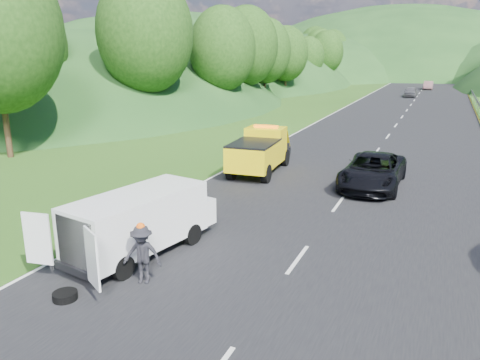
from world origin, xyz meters
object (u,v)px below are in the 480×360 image
at_px(white_van, 141,220).
at_px(spare_tire, 66,300).
at_px(child, 161,222).
at_px(woman, 161,214).
at_px(suitcase, 137,199).
at_px(tow_truck, 260,151).
at_px(worker, 144,283).
at_px(passing_suv, 372,187).

distance_m(white_van, spare_tire, 3.47).
height_order(child, spare_tire, child).
height_order(woman, spare_tire, woman).
xyz_separation_m(white_van, suitcase, (-2.98, 3.88, -0.85)).
distance_m(tow_truck, worker, 13.11).
bearing_deg(white_van, woman, 125.04).
height_order(worker, passing_suv, worker).
height_order(spare_tire, passing_suv, passing_suv).
xyz_separation_m(white_van, spare_tire, (-0.17, -3.26, -1.15)).
relative_size(woman, worker, 0.87).
xyz_separation_m(worker, spare_tire, (-1.33, -1.61, 0.00)).
height_order(woman, passing_suv, passing_suv).
bearing_deg(suitcase, child, -31.77).
bearing_deg(spare_tire, child, 98.35).
bearing_deg(passing_suv, tow_truck, 175.53).
bearing_deg(spare_tire, tow_truck, 90.68).
xyz_separation_m(white_van, woman, (-1.57, 3.48, -1.15)).
relative_size(white_van, worker, 3.62).
bearing_deg(worker, woman, 102.86).
xyz_separation_m(woman, passing_suv, (7.19, 7.27, 0.00)).
bearing_deg(woman, tow_truck, -1.74).
height_order(tow_truck, worker, tow_truck).
xyz_separation_m(child, spare_tire, (0.87, -5.95, 0.00)).
bearing_deg(suitcase, spare_tire, -68.52).
relative_size(child, passing_suv, 0.17).
distance_m(child, passing_suv, 10.46).
bearing_deg(woman, suitcase, 81.31).
bearing_deg(tow_truck, suitcase, -113.60).
relative_size(tow_truck, white_van, 0.94).
distance_m(woman, worker, 5.82).
bearing_deg(worker, spare_tire, -144.92).
height_order(tow_truck, woman, tow_truck).
distance_m(child, spare_tire, 6.01).
xyz_separation_m(white_van, passing_suv, (5.62, 10.75, -1.15)).
height_order(tow_truck, spare_tire, tow_truck).
xyz_separation_m(white_van, child, (-1.04, 2.68, -1.15)).
bearing_deg(spare_tire, suitcase, 111.48).
relative_size(woman, child, 1.51).
bearing_deg(child, woman, 138.43).
relative_size(worker, passing_suv, 0.30).
xyz_separation_m(woman, worker, (2.74, -5.14, 0.00)).
relative_size(woman, suitcase, 2.38).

